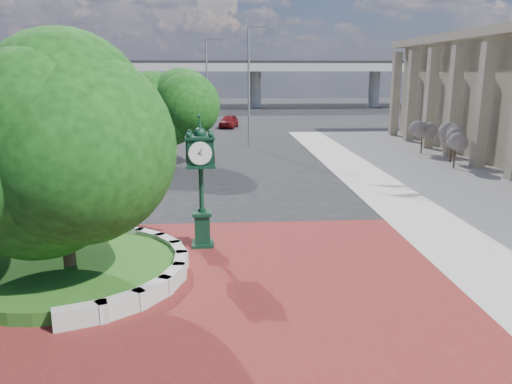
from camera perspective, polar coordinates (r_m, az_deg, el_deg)
The scene contains 14 objects.
ground at distance 15.18m, azimuth -1.70°, elevation -9.20°, with size 200.00×200.00×0.00m, color black.
plaza at distance 14.25m, azimuth -1.54°, elevation -10.68°, with size 12.00×12.00×0.04m, color maroon.
planter_wall at distance 15.23m, azimuth -12.05°, elevation -8.33°, with size 2.96×6.77×0.54m.
grass_bed at distance 15.75m, azimuth -20.40°, elevation -8.43°, with size 6.10×6.10×0.40m, color #1F4513.
overpass at distance 83.98m, azimuth -3.73°, elevation 14.04°, with size 90.00×12.00×7.50m.
tree_planter at distance 14.85m, azimuth -21.52°, elevation 4.31°, with size 5.20×5.20×6.33m.
tree_street at distance 32.28m, azimuth -10.16°, elevation 8.71°, with size 4.40×4.40×5.45m.
post_clock at distance 16.76m, azimuth -6.30°, elevation 1.69°, with size 0.96×0.96×4.45m.
parked_car at distance 54.02m, azimuth -3.14°, elevation 8.08°, with size 1.62×4.02×1.37m, color #5B0D0F.
street_lamp_near at distance 40.00m, azimuth -0.52°, elevation 12.97°, with size 2.07×0.49×9.27m.
street_lamp_far at distance 56.21m, azimuth -5.43°, elevation 13.14°, with size 2.08×0.59×9.34m.
shrub_near at distance 33.06m, azimuth 21.87°, elevation 5.19°, with size 1.20×1.20×2.20m.
shrub_mid at distance 35.20m, azimuth 21.51°, elevation 5.68°, with size 1.20×1.20×2.20m.
shrub_far at distance 38.34m, azimuth 18.49°, elevation 6.50°, with size 1.20×1.20×2.20m.
Camera 1 is at (-0.48, -13.98, 5.88)m, focal length 35.00 mm.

